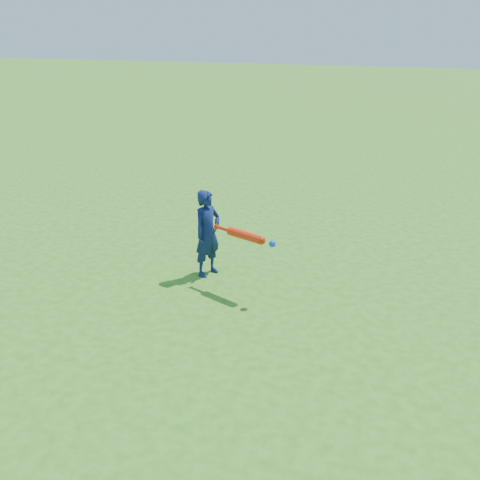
# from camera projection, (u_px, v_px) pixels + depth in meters

# --- Properties ---
(ground) EXTENTS (80.00, 80.00, 0.00)m
(ground) POSITION_uv_depth(u_px,v_px,m) (186.00, 292.00, 5.99)
(ground) COLOR #2E701A
(ground) RESTS_ON ground
(child) EXTENTS (0.36, 0.44, 1.04)m
(child) POSITION_uv_depth(u_px,v_px,m) (208.00, 233.00, 6.24)
(child) COLOR #101C4D
(child) RESTS_ON ground
(bat_swing) EXTENTS (0.81, 0.33, 0.10)m
(bat_swing) POSITION_uv_depth(u_px,v_px,m) (248.00, 236.00, 5.76)
(bat_swing) COLOR red
(bat_swing) RESTS_ON ground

